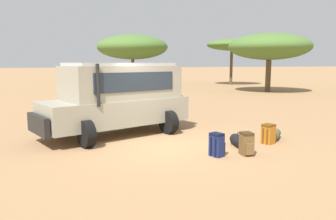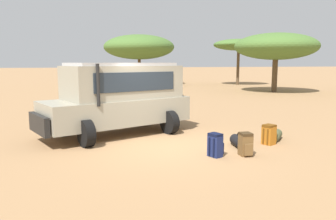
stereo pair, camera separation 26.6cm
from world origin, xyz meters
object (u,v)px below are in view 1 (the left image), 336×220
Objects in this scene: backpack_beside_front_wheel at (268,134)px; duffel_bag_low_black_case at (238,141)px; acacia_tree_far_left at (133,47)px; acacia_tree_centre_back at (232,45)px; backpack_cluster_center at (217,145)px; acacia_tree_left_mid at (269,47)px; duffel_bag_soft_canvas at (275,135)px; backpack_near_rear_wheel at (247,144)px; safari_vehicle at (118,97)px.

backpack_beside_front_wheel is 1.05m from duffel_bag_low_black_case.
acacia_tree_centre_back is (10.46, -3.23, 0.22)m from acacia_tree_far_left.
acacia_tree_far_left is at bearing 86.86° from backpack_beside_front_wheel.
backpack_cluster_center is 1.29m from duffel_bag_low_black_case.
duffel_bag_low_black_case is at bearing -126.87° from acacia_tree_left_mid.
duffel_bag_low_black_case is 28.15m from acacia_tree_far_left.
acacia_tree_far_left reaches higher than acacia_tree_centre_back.
backpack_cluster_center is 0.84× the size of duffel_bag_soft_canvas.
duffel_bag_low_black_case is at bearing -117.97° from acacia_tree_centre_back.
backpack_cluster_center is 0.82m from backpack_near_rear_wheel.
duffel_bag_low_black_case is at bearing -178.78° from backpack_beside_front_wheel.
backpack_cluster_center is 2.89m from duffel_bag_soft_canvas.
acacia_tree_centre_back is (16.10, 21.81, 3.06)m from safari_vehicle.
safari_vehicle is 7.29× the size of duffel_bag_soft_canvas.
duffel_bag_soft_canvas is 0.13× the size of acacia_tree_centre_back.
safari_vehicle reaches higher than duffel_bag_soft_canvas.
acacia_tree_far_left is 1.42× the size of acacia_tree_centre_back.
acacia_tree_left_mid reaches higher than backpack_beside_front_wheel.
acacia_tree_left_mid reaches higher than safari_vehicle.
duffel_bag_low_black_case is at bearing -95.27° from acacia_tree_far_left.
backpack_cluster_center is at bearing -145.38° from duffel_bag_low_black_case.
backpack_near_rear_wheel is at bearing -95.61° from acacia_tree_far_left.
safari_vehicle reaches higher than backpack_beside_front_wheel.
acacia_tree_far_left is 1.15× the size of acacia_tree_left_mid.
safari_vehicle is at bearing 128.44° from backpack_near_rear_wheel.
backpack_near_rear_wheel is 20.45m from acacia_tree_left_mid.
safari_vehicle is at bearing -102.69° from acacia_tree_far_left.
backpack_near_rear_wheel is 28.92m from acacia_tree_centre_back.
safari_vehicle is 27.28m from acacia_tree_centre_back.
acacia_tree_centre_back reaches higher than backpack_beside_front_wheel.
duffel_bag_soft_canvas is at bearing 35.74° from backpack_near_rear_wheel.
duffel_bag_soft_canvas is (0.54, 0.43, -0.14)m from backpack_beside_front_wheel.
acacia_tree_left_mid is at bearing 54.03° from backpack_near_rear_wheel.
backpack_beside_front_wheel is at bearing 1.22° from duffel_bag_low_black_case.
backpack_near_rear_wheel is at bearing -51.56° from safari_vehicle.
duffel_bag_soft_canvas is 0.09× the size of acacia_tree_far_left.
acacia_tree_centre_back reaches higher than duffel_bag_soft_canvas.
backpack_near_rear_wheel is 0.91m from duffel_bag_low_black_case.
duffel_bag_low_black_case is 1.18× the size of duffel_bag_soft_canvas.
backpack_cluster_center reaches higher than backpack_beside_front_wheel.
safari_vehicle is 8.84× the size of backpack_near_rear_wheel.
duffel_bag_low_black_case is 0.13× the size of acacia_tree_left_mid.
duffel_bag_low_black_case is at bearing 34.62° from backpack_cluster_center.
safari_vehicle is 8.69× the size of backpack_cluster_center.
backpack_near_rear_wheel is at bearing -106.09° from duffel_bag_low_black_case.
backpack_near_rear_wheel reaches higher than backpack_beside_front_wheel.
backpack_cluster_center is at bearing -128.01° from acacia_tree_left_mid.
duffel_bag_soft_canvas is at bearing 16.03° from duffel_bag_low_black_case.
backpack_cluster_center is at bearing -97.24° from acacia_tree_far_left.
backpack_beside_front_wheel reaches higher than duffel_bag_low_black_case.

